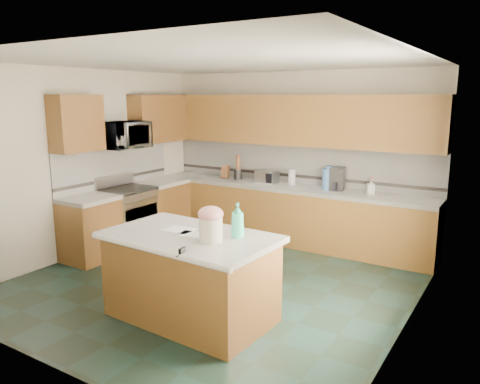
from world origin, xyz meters
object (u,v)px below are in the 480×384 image
Objects in this scene: island_base at (191,279)px; island_top at (190,237)px; toaster_oven at (267,177)px; knife_block at (225,172)px; treat_jar at (211,230)px; coffee_maker at (337,179)px; soap_bottle_island at (238,220)px.

island_base is 0.46m from island_top.
knife_block is at bearing 178.22° from toaster_oven.
toaster_oven is at bearing 106.54° from island_top.
island_base is at bearing -76.68° from knife_block.
treat_jar is at bearing -72.65° from knife_block.
island_top reaches higher than island_base.
treat_jar is 1.08× the size of knife_block.
island_top is 5.10× the size of toaster_oven.
island_top is at bearing 2.79° from island_base.
island_top is 3.05m from coffee_maker.
island_top is at bearing -78.03° from toaster_oven.
soap_bottle_island reaches higher than treat_jar.
treat_jar is 3.23m from toaster_oven.
toaster_oven is 1.19m from coffee_maker.
soap_bottle_island is (0.15, 0.25, 0.06)m from treat_jar.
knife_block reaches higher than toaster_oven.
soap_bottle_island is 1.61× the size of knife_block.
island_base is 7.54× the size of knife_block.
treat_jar is (0.32, -0.08, 0.61)m from island_base.
treat_jar reaches higher than knife_block.
island_base is at bearing -179.05° from soap_bottle_island.
knife_block is at bearing 120.17° from island_top.
island_top is 5.11× the size of coffee_maker.
soap_bottle_island is 1.03× the size of toaster_oven.
treat_jar is 0.69× the size of toaster_oven.
coffee_maker reaches higher than toaster_oven.
coffee_maker is (0.13, 3.09, 0.05)m from treat_jar.
knife_block is (-1.54, 2.97, 0.14)m from island_top.
treat_jar reaches higher than toaster_oven.
soap_bottle_island is 2.84m from coffee_maker.
coffee_maker is (-0.02, 2.84, -0.00)m from soap_bottle_island.
toaster_oven is (-0.73, 2.97, 0.13)m from island_top.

